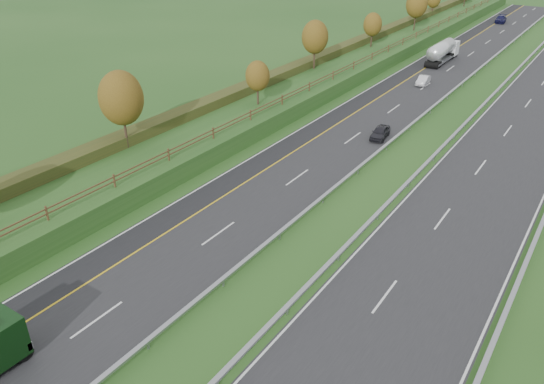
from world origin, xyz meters
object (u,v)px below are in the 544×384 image
(car_dark_near, at_px, (380,132))
(car_small_far, at_px, (501,19))
(road_tanker, at_px, (443,51))
(car_silver_mid, at_px, (423,80))

(car_dark_near, relative_size, car_small_far, 0.74)
(road_tanker, xyz_separation_m, car_silver_mid, (1.97, -14.76, -1.19))
(car_dark_near, height_order, car_silver_mid, car_dark_near)
(road_tanker, relative_size, car_dark_near, 2.87)
(road_tanker, bearing_deg, car_dark_near, -82.27)
(car_silver_mid, bearing_deg, car_small_far, 87.34)
(car_silver_mid, height_order, car_small_far, car_small_far)
(road_tanker, xyz_separation_m, car_dark_near, (5.13, -37.81, -1.16))
(car_dark_near, relative_size, car_silver_mid, 1.01)
(car_dark_near, bearing_deg, car_silver_mid, 90.27)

